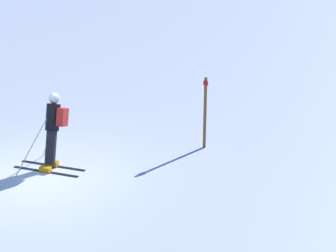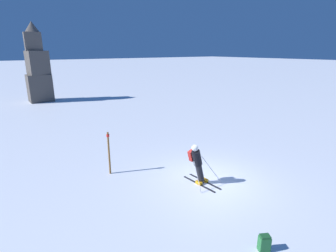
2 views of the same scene
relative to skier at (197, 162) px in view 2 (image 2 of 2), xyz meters
name	(u,v)px [view 2 (image 2 of 2)]	position (x,y,z in m)	size (l,w,h in m)	color
ground_plane	(208,180)	(0.65, 0.00, -1.03)	(300.00, 300.00, 0.00)	white
skier	(197,162)	(0.00, 0.00, 0.00)	(1.34, 1.80, 1.86)	black
rock_pillar	(38,69)	(-1.37, 23.51, 2.38)	(2.32, 2.04, 8.13)	#4C4742
spare_backpack	(264,243)	(-0.96, -3.86, -0.78)	(0.37, 0.34, 0.50)	#236633
trail_marker	(109,151)	(-2.47, 3.07, 0.04)	(0.13, 0.13, 1.96)	brown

